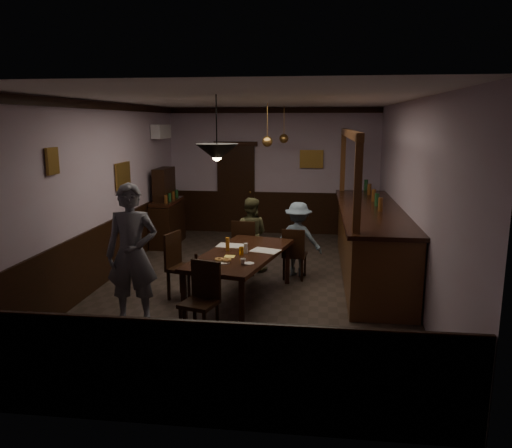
% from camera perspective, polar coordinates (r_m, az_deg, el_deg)
% --- Properties ---
extents(room, '(5.01, 8.01, 3.01)m').
position_cam_1_polar(room, '(8.03, -0.54, 3.28)').
color(room, '#2D2621').
rests_on(room, ground).
extents(dining_table, '(1.48, 2.37, 0.75)m').
position_cam_1_polar(dining_table, '(7.46, -1.72, -3.77)').
color(dining_table, black).
rests_on(dining_table, ground).
extents(chair_far_left, '(0.47, 0.47, 0.98)m').
position_cam_1_polar(chair_far_left, '(8.80, -1.27, -2.39)').
color(chair_far_left, black).
rests_on(chair_far_left, ground).
extents(chair_far_right, '(0.43, 0.43, 0.89)m').
position_cam_1_polar(chair_far_right, '(8.53, 4.38, -3.17)').
color(chair_far_right, black).
rests_on(chair_far_right, ground).
extents(chair_near, '(0.51, 0.51, 0.95)m').
position_cam_1_polar(chair_near, '(6.36, -6.19, -8.15)').
color(chair_near, black).
rests_on(chair_near, ground).
extents(chair_side, '(0.54, 0.54, 1.02)m').
position_cam_1_polar(chair_side, '(7.72, -8.72, -4.37)').
color(chair_side, black).
rests_on(chair_side, ground).
extents(person_standing, '(0.73, 0.53, 1.89)m').
position_cam_1_polar(person_standing, '(6.81, -13.98, -3.37)').
color(person_standing, slate).
rests_on(person_standing, ground).
extents(person_seated_left, '(0.71, 0.59, 1.34)m').
position_cam_1_polar(person_seated_left, '(9.02, -0.67, -1.16)').
color(person_seated_left, '#4A492C').
rests_on(person_seated_left, ground).
extents(person_seated_right, '(0.93, 0.67, 1.30)m').
position_cam_1_polar(person_seated_right, '(8.75, 4.84, -1.72)').
color(person_seated_right, slate).
rests_on(person_seated_right, ground).
extents(newspaper_left, '(0.45, 0.34, 0.01)m').
position_cam_1_polar(newspaper_left, '(7.85, -2.89, -2.47)').
color(newspaper_left, silver).
rests_on(newspaper_left, dining_table).
extents(newspaper_right, '(0.50, 0.42, 0.01)m').
position_cam_1_polar(newspaper_right, '(7.54, 1.08, -3.06)').
color(newspaper_right, silver).
rests_on(newspaper_right, dining_table).
extents(napkin, '(0.18, 0.18, 0.00)m').
position_cam_1_polar(napkin, '(7.24, -3.03, -3.72)').
color(napkin, '#FFE05D').
rests_on(napkin, dining_table).
extents(saucer, '(0.15, 0.15, 0.01)m').
position_cam_1_polar(saucer, '(6.86, -0.83, -4.53)').
color(saucer, white).
rests_on(saucer, dining_table).
extents(coffee_cup, '(0.10, 0.10, 0.07)m').
position_cam_1_polar(coffee_cup, '(6.81, -1.50, -4.28)').
color(coffee_cup, white).
rests_on(coffee_cup, saucer).
extents(pastry_plate, '(0.22, 0.22, 0.01)m').
position_cam_1_polar(pastry_plate, '(6.93, -3.90, -4.38)').
color(pastry_plate, white).
rests_on(pastry_plate, dining_table).
extents(pastry_ring_a, '(0.13, 0.13, 0.04)m').
position_cam_1_polar(pastry_ring_a, '(6.97, -4.25, -4.06)').
color(pastry_ring_a, '#C68C47').
rests_on(pastry_ring_a, pastry_plate).
extents(pastry_ring_b, '(0.13, 0.13, 0.04)m').
position_cam_1_polar(pastry_ring_b, '(6.93, -3.35, -4.14)').
color(pastry_ring_b, '#C68C47').
rests_on(pastry_ring_b, pastry_plate).
extents(soda_can, '(0.07, 0.07, 0.12)m').
position_cam_1_polar(soda_can, '(7.30, -1.69, -3.10)').
color(soda_can, orange).
rests_on(soda_can, dining_table).
extents(beer_glass, '(0.06, 0.06, 0.20)m').
position_cam_1_polar(beer_glass, '(7.56, -3.27, -2.29)').
color(beer_glass, '#BF721E').
rests_on(beer_glass, dining_table).
extents(water_glass, '(0.06, 0.06, 0.15)m').
position_cam_1_polar(water_glass, '(7.40, -1.18, -2.77)').
color(water_glass, silver).
rests_on(water_glass, dining_table).
extents(pepper_mill, '(0.04, 0.04, 0.14)m').
position_cam_1_polar(pepper_mill, '(6.90, -6.87, -3.96)').
color(pepper_mill, black).
rests_on(pepper_mill, dining_table).
extents(sideboard, '(0.45, 1.27, 1.68)m').
position_cam_1_polar(sideboard, '(11.11, -10.15, 1.12)').
color(sideboard, black).
rests_on(sideboard, ground).
extents(bar_counter, '(1.05, 4.51, 2.52)m').
position_cam_1_polar(bar_counter, '(8.95, 12.91, -1.77)').
color(bar_counter, '#472813').
rests_on(bar_counter, ground).
extents(door_back, '(0.90, 0.06, 2.10)m').
position_cam_1_polar(door_back, '(12.10, -2.30, 3.95)').
color(door_back, black).
rests_on(door_back, ground).
extents(ac_unit, '(0.20, 0.85, 0.30)m').
position_cam_1_polar(ac_unit, '(11.31, -10.78, 10.34)').
color(ac_unit, white).
rests_on(ac_unit, ground).
extents(picture_left_small, '(0.04, 0.28, 0.36)m').
position_cam_1_polar(picture_left_small, '(7.21, -22.26, 6.67)').
color(picture_left_small, olive).
rests_on(picture_left_small, ground).
extents(picture_left_large, '(0.04, 0.62, 0.48)m').
position_cam_1_polar(picture_left_large, '(9.41, -14.96, 5.35)').
color(picture_left_large, olive).
rests_on(picture_left_large, ground).
extents(picture_back, '(0.55, 0.04, 0.42)m').
position_cam_1_polar(picture_back, '(11.87, 6.36, 7.38)').
color(picture_back, olive).
rests_on(picture_back, ground).
extents(pendant_iron, '(0.56, 0.56, 0.83)m').
position_cam_1_polar(pendant_iron, '(6.47, -4.49, 8.16)').
color(pendant_iron, black).
rests_on(pendant_iron, ground).
extents(pendant_brass_mid, '(0.20, 0.20, 0.81)m').
position_cam_1_polar(pendant_brass_mid, '(9.46, 1.30, 9.40)').
color(pendant_brass_mid, '#BF8C3F').
rests_on(pendant_brass_mid, ground).
extents(pendant_brass_far, '(0.20, 0.20, 0.81)m').
position_cam_1_polar(pendant_brass_far, '(11.05, 3.20, 9.71)').
color(pendant_brass_far, '#BF8C3F').
rests_on(pendant_brass_far, ground).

